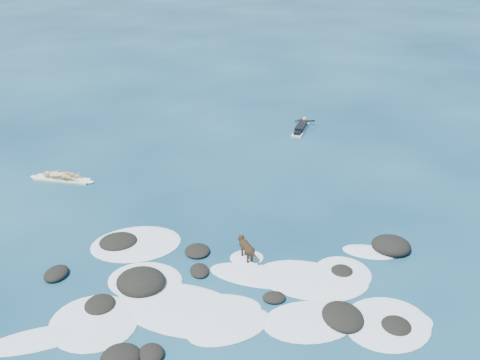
{
  "coord_description": "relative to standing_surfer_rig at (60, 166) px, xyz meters",
  "views": [
    {
      "loc": [
        0.81,
        -14.01,
        10.08
      ],
      "look_at": [
        1.92,
        4.0,
        0.9
      ],
      "focal_mm": 40.0,
      "sensor_mm": 36.0,
      "label": 1
    }
  ],
  "objects": [
    {
      "name": "standing_surfer_rig",
      "position": [
        0.0,
        0.0,
        0.0
      ],
      "size": [
        2.83,
        1.09,
        1.63
      ],
      "rotation": [
        0.0,
        0.0,
        -0.26
      ],
      "color": "#F7F3C6",
      "rests_on": "ground"
    },
    {
      "name": "dog",
      "position": [
        7.25,
        -6.07,
        -0.17
      ],
      "size": [
        0.57,
        1.07,
        0.72
      ],
      "rotation": [
        0.0,
        0.0,
        1.96
      ],
      "color": "black",
      "rests_on": "ground"
    },
    {
      "name": "breaking_foam",
      "position": [
        6.74,
        -7.87,
        -0.63
      ],
      "size": [
        12.29,
        7.04,
        0.12
      ],
      "color": "white",
      "rests_on": "ground"
    },
    {
      "name": "paddling_surfer_rig",
      "position": [
        10.87,
        5.04,
        -0.5
      ],
      "size": [
        1.47,
        2.38,
        0.42
      ],
      "rotation": [
        0.0,
        0.0,
        1.18
      ],
      "color": "white",
      "rests_on": "ground"
    },
    {
      "name": "ground",
      "position": [
        5.36,
        -6.21,
        -0.64
      ],
      "size": [
        160.0,
        160.0,
        0.0
      ],
      "primitive_type": "plane",
      "color": "#0A2642",
      "rests_on": "ground"
    },
    {
      "name": "reef_rocks",
      "position": [
        5.55,
        -7.59,
        -0.54
      ],
      "size": [
        14.97,
        7.12,
        0.55
      ],
      "color": "black",
      "rests_on": "ground"
    }
  ]
}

